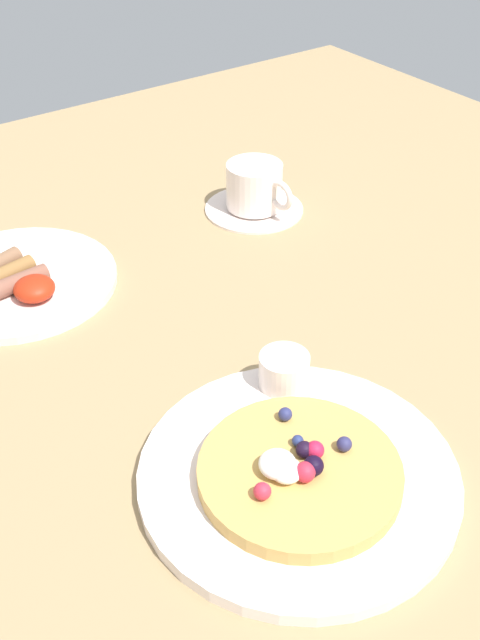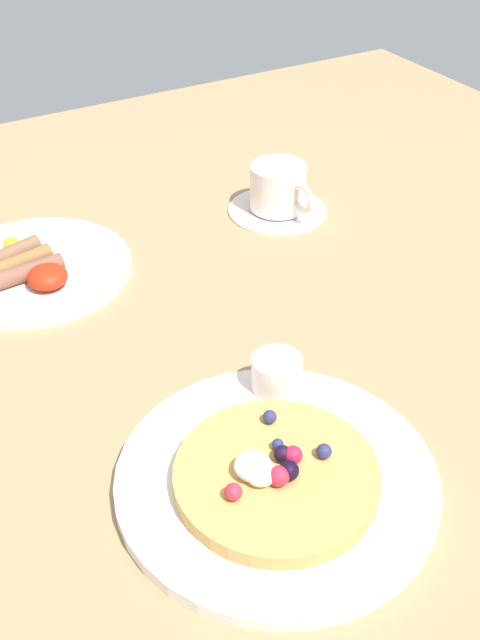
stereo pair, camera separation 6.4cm
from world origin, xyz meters
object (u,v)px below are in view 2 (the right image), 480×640
object	(u,v)px
syrup_ramekin	(277,373)
coffee_saucer	(277,209)
breakfast_plate	(34,269)
pancake_plate	(277,479)
coffee_cup	(279,186)

from	to	relation	value
syrup_ramekin	coffee_saucer	size ratio (longest dim) A/B	0.36
syrup_ramekin	breakfast_plate	size ratio (longest dim) A/B	0.21
pancake_plate	coffee_saucer	world-z (taller)	pancake_plate
pancake_plate	breakfast_plate	world-z (taller)	pancake_plate
syrup_ramekin	coffee_cup	bearing A→B (deg)	57.58
syrup_ramekin	coffee_cup	xyz separation A→B (cm)	(19.60, 30.86, 0.76)
pancake_plate	coffee_cup	world-z (taller)	coffee_cup
syrup_ramekin	coffee_saucer	xyz separation A→B (cm)	(19.57, 31.04, -2.67)
breakfast_plate	coffee_cup	bearing A→B (deg)	-3.18
pancake_plate	coffee_cup	distance (cm)	47.62
syrup_ramekin	coffee_saucer	bearing A→B (deg)	57.76
breakfast_plate	coffee_saucer	world-z (taller)	breakfast_plate
pancake_plate	coffee_saucer	bearing A→B (deg)	57.89
syrup_ramekin	breakfast_plate	world-z (taller)	syrup_ramekin
coffee_saucer	pancake_plate	bearing A→B (deg)	-122.11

